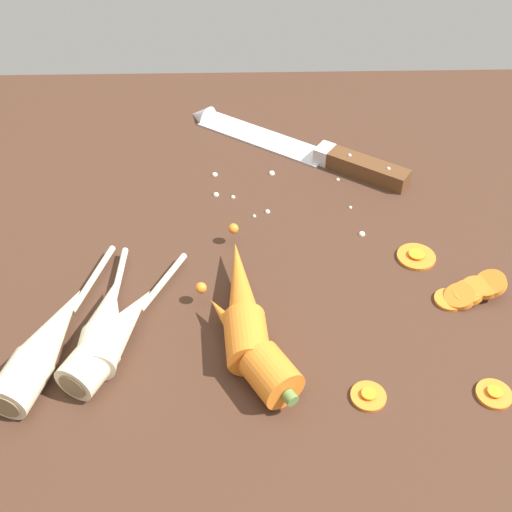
% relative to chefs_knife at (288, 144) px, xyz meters
% --- Properties ---
extents(ground_plane, '(1.20, 0.90, 0.04)m').
position_rel_chefs_knife_xyz_m(ground_plane, '(-0.05, -0.22, -0.03)').
color(ground_plane, '#42281C').
extents(chefs_knife, '(0.30, 0.23, 0.04)m').
position_rel_chefs_knife_xyz_m(chefs_knife, '(0.00, 0.00, 0.00)').
color(chefs_knife, silver).
rests_on(chefs_knife, ground_plane).
extents(whole_carrot, '(0.05, 0.21, 0.04)m').
position_rel_chefs_knife_xyz_m(whole_carrot, '(-0.07, -0.32, 0.01)').
color(whole_carrot, orange).
rests_on(whole_carrot, ground_plane).
extents(whole_carrot_second, '(0.11, 0.15, 0.04)m').
position_rel_chefs_knife_xyz_m(whole_carrot_second, '(-0.06, -0.37, 0.01)').
color(whole_carrot_second, orange).
rests_on(whole_carrot_second, ground_plane).
extents(parsnip_front, '(0.04, 0.18, 0.04)m').
position_rel_chefs_knife_xyz_m(parsnip_front, '(-0.20, -0.34, 0.01)').
color(parsnip_front, beige).
rests_on(parsnip_front, ground_plane).
extents(parsnip_mid_left, '(0.08, 0.22, 0.04)m').
position_rel_chefs_knife_xyz_m(parsnip_mid_left, '(-0.25, -0.36, 0.01)').
color(parsnip_mid_left, beige).
rests_on(parsnip_mid_left, ground_plane).
extents(parsnip_mid_right, '(0.11, 0.19, 0.04)m').
position_rel_chefs_knife_xyz_m(parsnip_mid_right, '(-0.19, -0.35, 0.01)').
color(parsnip_mid_right, beige).
rests_on(parsnip_mid_right, ground_plane).
extents(carrot_slice_stack, '(0.08, 0.04, 0.03)m').
position_rel_chefs_knife_xyz_m(carrot_slice_stack, '(0.18, -0.29, 0.00)').
color(carrot_slice_stack, orange).
rests_on(carrot_slice_stack, ground_plane).
extents(carrot_slice_stray_near, '(0.03, 0.03, 0.01)m').
position_rel_chefs_knife_xyz_m(carrot_slice_stray_near, '(0.16, -0.42, -0.00)').
color(carrot_slice_stray_near, orange).
rests_on(carrot_slice_stray_near, ground_plane).
extents(carrot_slice_stray_mid, '(0.03, 0.03, 0.01)m').
position_rel_chefs_knife_xyz_m(carrot_slice_stray_mid, '(0.05, -0.42, -0.00)').
color(carrot_slice_stray_mid, orange).
rests_on(carrot_slice_stray_mid, ground_plane).
extents(carrot_slice_stray_far, '(0.04, 0.04, 0.01)m').
position_rel_chefs_knife_xyz_m(carrot_slice_stray_far, '(0.13, -0.23, -0.00)').
color(carrot_slice_stray_far, orange).
rests_on(carrot_slice_stray_far, ground_plane).
extents(mince_crumbs, '(0.19, 0.13, 0.01)m').
position_rel_chefs_knife_xyz_m(mince_crumbs, '(-0.03, -0.11, -0.00)').
color(mince_crumbs, beige).
rests_on(mince_crumbs, ground_plane).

